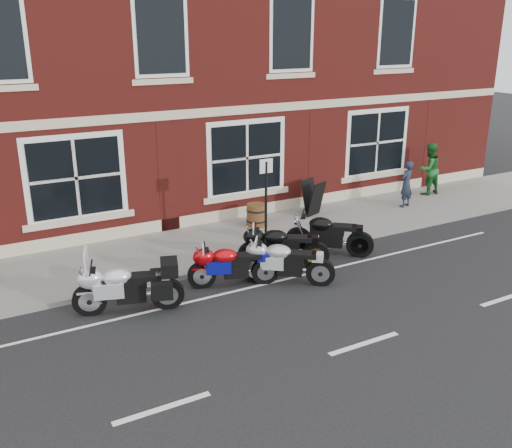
% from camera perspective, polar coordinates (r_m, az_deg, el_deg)
% --- Properties ---
extents(ground, '(80.00, 80.00, 0.00)m').
position_cam_1_polar(ground, '(13.30, 2.55, -6.06)').
color(ground, black).
rests_on(ground, ground).
extents(sidewalk, '(30.00, 3.00, 0.12)m').
position_cam_1_polar(sidewalk, '(15.71, -3.15, -1.81)').
color(sidewalk, slate).
rests_on(sidewalk, ground).
extents(kerb, '(30.00, 0.16, 0.12)m').
position_cam_1_polar(kerb, '(14.40, -0.39, -3.76)').
color(kerb, slate).
rests_on(kerb, ground).
extents(pub_building, '(24.00, 12.00, 12.00)m').
position_cam_1_polar(pub_building, '(21.71, -12.67, 19.52)').
color(pub_building, maroon).
rests_on(pub_building, ground).
extents(moto_touring_silver, '(2.22, 0.89, 1.50)m').
position_cam_1_polar(moto_touring_silver, '(12.13, -13.00, -5.96)').
color(moto_touring_silver, black).
rests_on(moto_touring_silver, ground).
extents(moto_sport_red, '(2.03, 0.84, 0.95)m').
position_cam_1_polar(moto_sport_red, '(13.03, -2.46, -3.99)').
color(moto_sport_red, black).
rests_on(moto_sport_red, ground).
extents(moto_sport_black, '(2.04, 1.22, 1.02)m').
position_cam_1_polar(moto_sport_black, '(14.01, 2.58, -2.15)').
color(moto_sport_black, black).
rests_on(moto_sport_black, ground).
extents(moto_sport_silver, '(1.83, 1.43, 0.98)m').
position_cam_1_polar(moto_sport_silver, '(13.15, 3.00, -3.68)').
color(moto_sport_silver, black).
rests_on(moto_sport_silver, ground).
extents(moto_naked_black, '(1.84, 1.61, 1.04)m').
position_cam_1_polar(moto_naked_black, '(14.92, 7.16, -0.89)').
color(moto_naked_black, black).
rests_on(moto_naked_black, ground).
extents(pedestrian_left, '(0.63, 0.51, 1.51)m').
position_cam_1_polar(pedestrian_left, '(19.06, 14.80, 3.89)').
color(pedestrian_left, '#1C2232').
rests_on(pedestrian_left, sidewalk).
extents(pedestrian_right, '(0.89, 0.70, 1.79)m').
position_cam_1_polar(pedestrian_right, '(20.73, 16.90, 5.28)').
color(pedestrian_right, '#195922').
rests_on(pedestrian_right, sidewalk).
extents(a_board_sign, '(0.76, 0.64, 1.08)m').
position_cam_1_polar(a_board_sign, '(17.77, 5.73, 2.64)').
color(a_board_sign, black).
rests_on(a_board_sign, sidewalk).
extents(barrel_planter, '(0.59, 0.59, 0.66)m').
position_cam_1_polar(barrel_planter, '(16.70, 0.03, 0.91)').
color(barrel_planter, '#533516').
rests_on(barrel_planter, sidewalk).
extents(parking_sign, '(0.35, 0.07, 2.49)m').
position_cam_1_polar(parking_sign, '(14.26, 1.01, 2.39)').
color(parking_sign, black).
rests_on(parking_sign, sidewalk).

